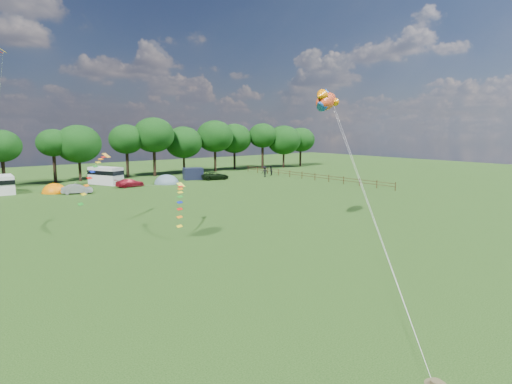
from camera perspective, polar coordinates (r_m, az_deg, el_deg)
ground_plane at (r=25.35m, az=11.51°, el=-11.12°), size 180.00×180.00×0.00m
tree_line at (r=74.17m, az=-19.81°, el=6.42°), size 102.98×10.98×10.27m
fence at (r=71.24m, az=7.00°, el=2.23°), size 0.12×33.12×1.20m
car_b at (r=59.88m, az=-22.76°, el=0.36°), size 3.76×2.48×1.24m
car_c at (r=64.31m, az=-16.45°, el=1.18°), size 4.13×2.04×1.20m
car_d at (r=70.73m, az=-5.46°, el=2.15°), size 4.94×2.99×1.26m
campervan_b at (r=64.54m, az=-30.52°, el=0.95°), size 2.32×4.89×2.34m
campervan_c at (r=68.33m, az=-19.41°, el=2.13°), size 4.23×5.77×2.60m
tent_orange at (r=62.27m, az=-25.26°, el=-0.06°), size 3.16×3.47×2.48m
tent_greyblue at (r=66.88m, az=-11.82°, el=1.12°), size 3.74×4.09×2.78m
awning_navy at (r=71.42m, az=-8.41°, el=2.43°), size 3.72×3.37×1.92m
fish_kite at (r=35.44m, az=9.18°, el=11.90°), size 4.08×2.71×2.16m
streamer_kite_b at (r=39.35m, az=-20.54°, el=2.80°), size 4.37×4.75×3.83m
streamer_kite_c at (r=35.91m, az=-10.06°, el=-0.67°), size 3.20×4.87×2.81m
walker_a at (r=76.74m, az=1.96°, el=2.85°), size 0.97×0.84×1.70m
walker_b at (r=74.25m, az=1.16°, el=2.75°), size 1.26×0.61×1.92m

